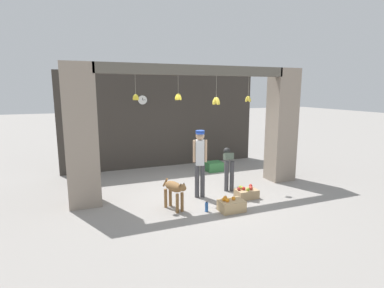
{
  "coord_description": "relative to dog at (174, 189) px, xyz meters",
  "views": [
    {
      "loc": [
        -2.83,
        -6.72,
        2.63
      ],
      "look_at": [
        0.0,
        0.46,
        1.22
      ],
      "focal_mm": 28.0,
      "sensor_mm": 36.0,
      "label": 1
    }
  ],
  "objects": [
    {
      "name": "ground_plane",
      "position": [
        0.89,
        0.75,
        -0.47
      ],
      "size": [
        60.0,
        60.0,
        0.0
      ],
      "primitive_type": "plane",
      "color": "gray"
    },
    {
      "name": "produce_box_green",
      "position": [
        2.2,
        2.58,
        -0.32
      ],
      "size": [
        0.52,
        0.42,
        0.3
      ],
      "primitive_type": "cube",
      "color": "#387A42",
      "rests_on": "ground_plane"
    },
    {
      "name": "shop_pillar_left",
      "position": [
        -1.83,
        1.05,
        1.13
      ],
      "size": [
        0.7,
        0.6,
        3.2
      ],
      "primitive_type": "cube",
      "color": "gray",
      "rests_on": "ground_plane"
    },
    {
      "name": "wall_clock",
      "position": [
        0.17,
        3.79,
        1.82
      ],
      "size": [
        0.31,
        0.03,
        0.31
      ],
      "color": "black"
    },
    {
      "name": "water_bottle",
      "position": [
        0.62,
        -0.35,
        -0.37
      ],
      "size": [
        0.07,
        0.07,
        0.23
      ],
      "color": "#2D60AD",
      "rests_on": "ground_plane"
    },
    {
      "name": "shopkeeper",
      "position": [
        0.83,
        0.52,
        0.51
      ],
      "size": [
        0.33,
        0.3,
        1.67
      ],
      "rotation": [
        0.0,
        0.0,
        2.8
      ],
      "color": "#424247",
      "rests_on": "ground_plane"
    },
    {
      "name": "worker_stooping",
      "position": [
        1.8,
        0.87,
        0.22
      ],
      "size": [
        0.45,
        0.77,
        1.03
      ],
      "rotation": [
        0.0,
        0.0,
        -0.37
      ],
      "color": "#424247",
      "rests_on": "ground_plane"
    },
    {
      "name": "shop_pillar_right",
      "position": [
        3.61,
        1.05,
        1.13
      ],
      "size": [
        0.7,
        0.6,
        3.2
      ],
      "primitive_type": "cube",
      "color": "gray",
      "rests_on": "ground_plane"
    },
    {
      "name": "fruit_crate_oranges",
      "position": [
        1.13,
        -0.52,
        -0.34
      ],
      "size": [
        0.54,
        0.38,
        0.32
      ],
      "color": "tan",
      "rests_on": "ground_plane"
    },
    {
      "name": "storefront_awning",
      "position": [
        0.89,
        0.87,
        2.58
      ],
      "size": [
        4.83,
        0.27,
        0.97
      ],
      "color": "#5B564C"
    },
    {
      "name": "fruit_crate_apples",
      "position": [
        1.87,
        0.05,
        -0.35
      ],
      "size": [
        0.52,
        0.35,
        0.29
      ],
      "color": "tan",
      "rests_on": "ground_plane"
    },
    {
      "name": "dog",
      "position": [
        0.0,
        0.0,
        0.0
      ],
      "size": [
        0.4,
        0.79,
        0.69
      ],
      "rotation": [
        0.0,
        0.0,
        -1.23
      ],
      "color": "olive",
      "rests_on": "ground_plane"
    },
    {
      "name": "shop_back_wall",
      "position": [
        0.89,
        3.86,
        1.13
      ],
      "size": [
        6.73,
        0.12,
        3.2
      ],
      "primitive_type": "cube",
      "color": "#38332D",
      "rests_on": "ground_plane"
    }
  ]
}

